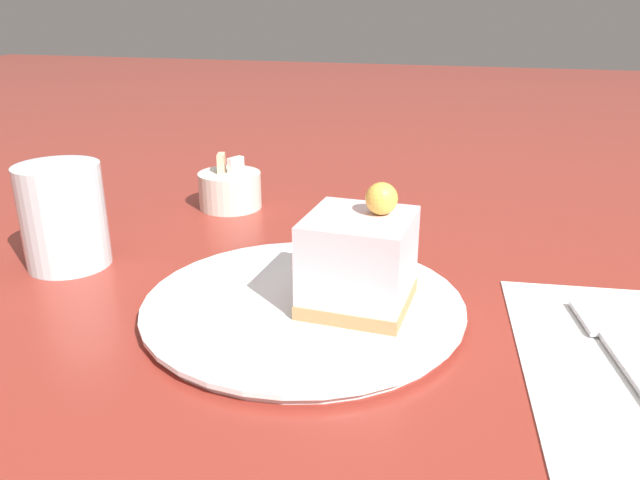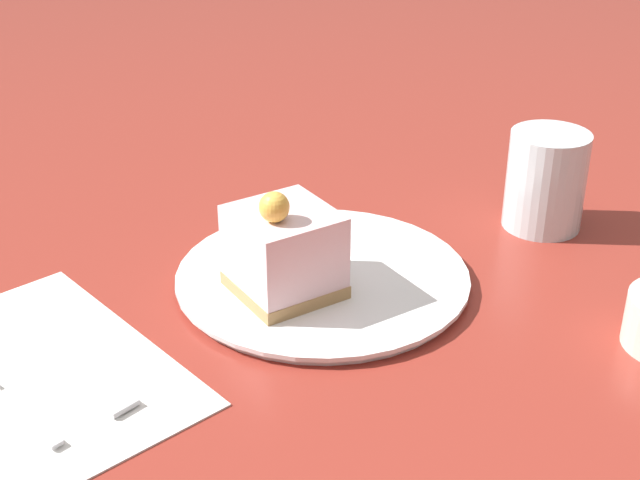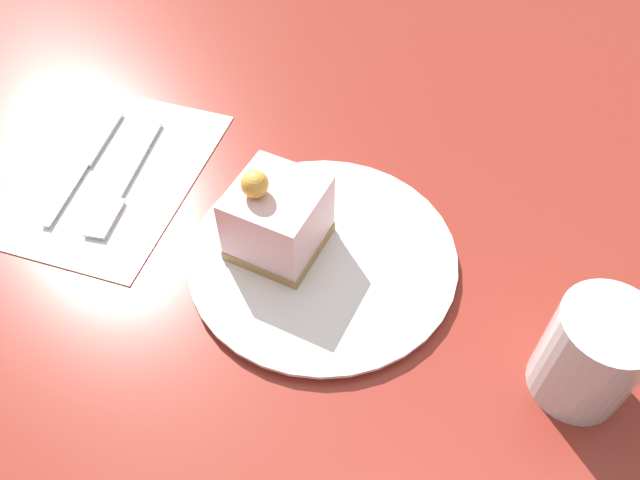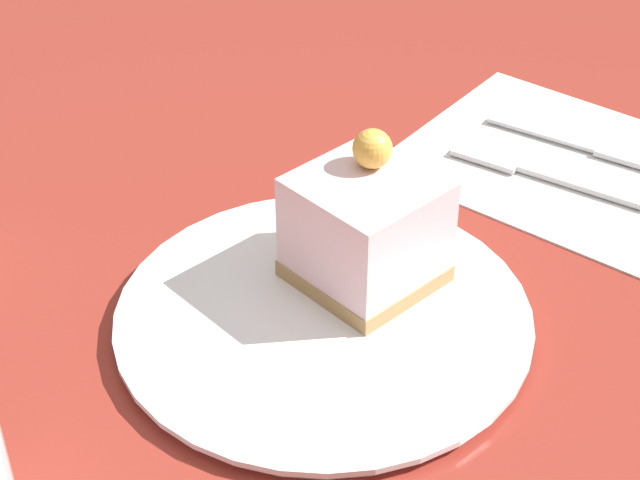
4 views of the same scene
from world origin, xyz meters
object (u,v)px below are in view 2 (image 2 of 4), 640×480
drinking_glass (546,180)px  cake_slice (284,251)px  plate (325,276)px  fork (69,368)px

drinking_glass → cake_slice: bearing=-5.6°
drinking_glass → plate: bearing=-8.0°
cake_slice → drinking_glass: (-0.28, 0.03, -0.00)m
cake_slice → fork: (0.18, -0.01, -0.04)m
plate → fork: 0.23m
cake_slice → fork: 0.19m
fork → drinking_glass: 0.47m
plate → drinking_glass: (-0.24, 0.03, 0.04)m
fork → cake_slice: bearing=165.8°
fork → drinking_glass: bearing=163.8°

